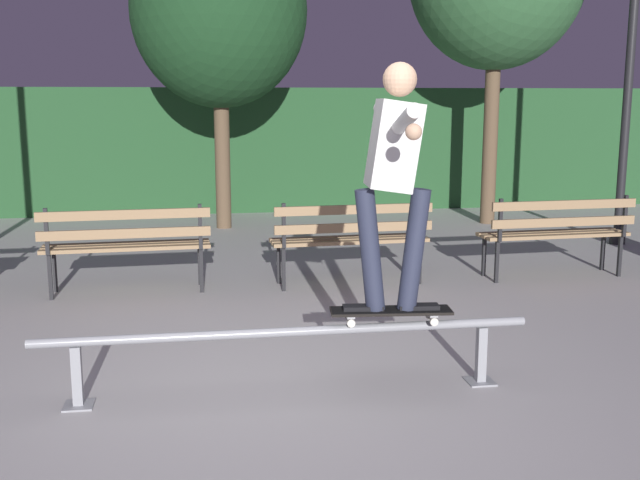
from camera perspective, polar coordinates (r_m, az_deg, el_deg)
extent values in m
plane|color=#ADAAA8|center=(4.97, -2.48, -11.45)|extent=(90.00, 90.00, 0.00)
cube|color=#234C28|center=(13.20, -6.75, 6.83)|extent=(24.00, 1.20, 2.06)
cylinder|color=gray|center=(4.82, -2.50, -6.94)|extent=(3.16, 0.06, 0.06)
cube|color=gray|center=(4.93, -17.84, -9.78)|extent=(0.06, 0.06, 0.38)
cube|color=gray|center=(4.99, -17.72, -11.78)|extent=(0.18, 0.18, 0.01)
cube|color=gray|center=(5.19, 12.05, -8.47)|extent=(0.06, 0.06, 0.38)
cube|color=gray|center=(5.25, 11.97, -10.39)|extent=(0.18, 0.18, 0.01)
cube|color=black|center=(4.91, 5.36, -5.34)|extent=(0.80, 0.27, 0.02)
cube|color=black|center=(4.90, 5.37, -5.22)|extent=(0.78, 0.26, 0.00)
cube|color=#9E9EA3|center=(4.96, 8.41, -5.45)|extent=(0.07, 0.17, 0.02)
cube|color=#9E9EA3|center=(4.88, 2.27, -5.61)|extent=(0.07, 0.17, 0.02)
cylinder|color=beige|center=(4.89, 8.59, -6.10)|extent=(0.05, 0.03, 0.05)
cylinder|color=beige|center=(5.04, 8.21, -5.59)|extent=(0.05, 0.03, 0.05)
cylinder|color=beige|center=(4.81, 2.36, -6.27)|extent=(0.05, 0.03, 0.05)
cylinder|color=beige|center=(4.96, 2.17, -5.74)|extent=(0.05, 0.03, 0.05)
cube|color=black|center=(4.93, 7.45, -5.01)|extent=(0.27, 0.12, 0.03)
cube|color=black|center=(4.88, 3.27, -5.11)|extent=(0.27, 0.12, 0.03)
cylinder|color=#282D42|center=(4.84, 7.08, -0.74)|extent=(0.22, 0.14, 0.79)
cylinder|color=#282D42|center=(4.79, 3.79, -0.78)|extent=(0.22, 0.14, 0.79)
cube|color=silver|center=(4.73, 5.58, 7.11)|extent=(0.37, 0.39, 0.57)
cylinder|color=silver|center=(4.35, 6.41, 8.91)|extent=(0.14, 0.61, 0.21)
cylinder|color=silver|center=(5.10, 4.94, 9.16)|extent=(0.14, 0.61, 0.21)
sphere|color=tan|center=(4.07, 7.07, 8.09)|extent=(0.09, 0.09, 0.09)
sphere|color=tan|center=(5.38, 4.50, 8.70)|extent=(0.09, 0.09, 0.09)
sphere|color=tan|center=(4.73, 6.04, 11.95)|extent=(0.21, 0.21, 0.21)
cube|color=black|center=(7.79, -9.06, -1.77)|extent=(0.04, 0.04, 0.44)
cube|color=black|center=(7.48, -8.93, -2.28)|extent=(0.04, 0.04, 0.44)
cube|color=black|center=(7.36, -9.02, 1.00)|extent=(0.04, 0.04, 0.44)
cube|color=black|center=(7.86, -19.36, -2.13)|extent=(0.04, 0.04, 0.44)
cube|color=black|center=(7.55, -19.67, -2.65)|extent=(0.04, 0.04, 0.44)
cube|color=black|center=(7.43, -19.92, 0.59)|extent=(0.04, 0.04, 0.44)
cube|color=#937551|center=(7.73, -14.32, -0.27)|extent=(1.60, 0.17, 0.04)
cube|color=#937551|center=(7.59, -14.36, -0.46)|extent=(1.60, 0.17, 0.04)
cube|color=#937551|center=(7.46, -14.40, -0.66)|extent=(1.60, 0.17, 0.04)
cube|color=#937551|center=(7.36, -14.48, 0.48)|extent=(1.60, 0.11, 0.09)
cube|color=#937551|center=(7.33, -14.55, 1.86)|extent=(1.60, 0.11, 0.09)
cube|color=black|center=(8.09, 6.78, -1.26)|extent=(0.04, 0.04, 0.44)
cube|color=black|center=(7.79, 7.52, -1.73)|extent=(0.04, 0.04, 0.44)
cube|color=black|center=(7.67, 7.70, 1.42)|extent=(0.04, 0.04, 0.44)
cube|color=black|center=(7.76, -3.13, -1.70)|extent=(0.04, 0.04, 0.44)
cube|color=black|center=(7.45, -2.76, -2.21)|extent=(0.04, 0.04, 0.44)
cube|color=black|center=(7.33, -2.74, 1.08)|extent=(0.04, 0.04, 0.44)
cube|color=#937551|center=(7.83, 1.97, 0.19)|extent=(1.60, 0.17, 0.04)
cube|color=#937551|center=(7.70, 2.22, 0.01)|extent=(1.60, 0.17, 0.04)
cube|color=#937551|center=(7.56, 2.47, -0.18)|extent=(1.60, 0.17, 0.04)
cube|color=#937551|center=(7.47, 2.61, 0.95)|extent=(1.60, 0.11, 0.09)
cube|color=#937551|center=(7.44, 2.62, 2.31)|extent=(1.60, 0.11, 0.09)
cube|color=black|center=(8.93, 20.54, -0.74)|extent=(0.04, 0.04, 0.44)
cube|color=black|center=(8.67, 21.66, -1.14)|extent=(0.04, 0.04, 0.44)
cube|color=black|center=(8.57, 22.00, 1.69)|extent=(0.04, 0.04, 0.44)
cube|color=black|center=(8.27, 12.26, -1.16)|extent=(0.04, 0.04, 0.44)
cube|color=black|center=(7.99, 13.18, -1.61)|extent=(0.04, 0.04, 0.44)
cube|color=black|center=(7.88, 13.44, 1.46)|extent=(0.04, 0.04, 0.44)
cube|color=#937551|center=(8.52, 16.70, 0.60)|extent=(1.60, 0.17, 0.04)
cube|color=#937551|center=(8.40, 17.15, 0.43)|extent=(1.60, 0.17, 0.04)
cube|color=#937551|center=(8.28, 17.62, 0.27)|extent=(1.60, 0.17, 0.04)
cube|color=#937551|center=(8.20, 17.92, 1.30)|extent=(1.60, 0.11, 0.09)
cube|color=#937551|center=(8.17, 17.99, 2.54)|extent=(1.60, 0.11, 0.09)
cylinder|color=brown|center=(11.16, -7.36, 6.14)|extent=(0.22, 0.22, 2.05)
ellipsoid|color=#193D1E|center=(11.20, -7.62, 16.82)|extent=(2.49, 2.49, 2.73)
cylinder|color=brown|center=(11.77, 12.72, 7.56)|extent=(0.22, 0.22, 2.61)
cylinder|color=black|center=(10.52, 22.13, 9.42)|extent=(0.11, 0.11, 3.60)
cylinder|color=black|center=(10.67, 21.49, 0.06)|extent=(0.20, 0.20, 0.12)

